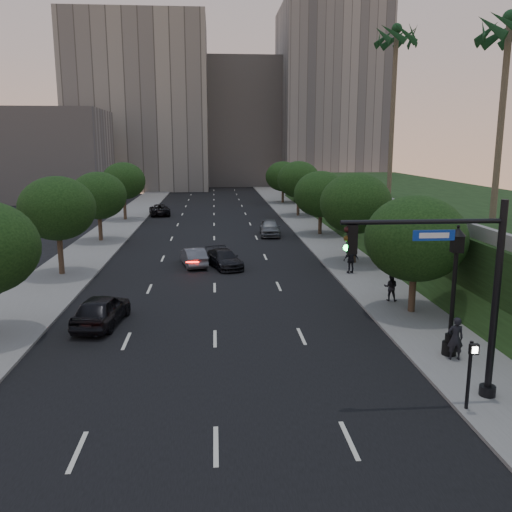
{
  "coord_description": "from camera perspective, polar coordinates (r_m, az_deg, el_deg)",
  "views": [
    {
      "loc": [
        0.07,
        -18.55,
        8.77
      ],
      "look_at": [
        1.98,
        6.26,
        3.6
      ],
      "focal_mm": 38.0,
      "sensor_mm": 36.0,
      "label": 1
    }
  ],
  "objects": [
    {
      "name": "road_surface",
      "position": [
        49.33,
        -4.42,
        1.47
      ],
      "size": [
        16.0,
        140.0,
        0.02
      ],
      "primitive_type": "cube",
      "color": "black",
      "rests_on": "ground"
    },
    {
      "name": "sidewalk_right",
      "position": [
        50.36,
        7.33,
        1.7
      ],
      "size": [
        4.5,
        140.0,
        0.15
      ],
      "primitive_type": "cube",
      "color": "slate",
      "rests_on": "ground"
    },
    {
      "name": "office_block_left",
      "position": [
        111.67,
        -12.07,
        15.2
      ],
      "size": [
        26.0,
        20.0,
        32.0
      ],
      "primitive_type": "cube",
      "color": "gray",
      "rests_on": "ground"
    },
    {
      "name": "tree_right_e",
      "position": [
        81.33,
        2.86,
        8.37
      ],
      "size": [
        5.2,
        5.2,
        6.24
      ],
      "color": "#38281C",
      "rests_on": "ground"
    },
    {
      "name": "palm_mid",
      "position": [
        37.5,
        25.11,
        20.75
      ],
      "size": [
        3.2,
        3.2,
        13.0
      ],
      "color": "#4C4233",
      "rests_on": "embankment"
    },
    {
      "name": "tree_right_c",
      "position": [
        52.77,
        6.83,
        6.49
      ],
      "size": [
        5.2,
        5.2,
        6.24
      ],
      "color": "#38281C",
      "rests_on": "ground"
    },
    {
      "name": "office_block_right",
      "position": [
        117.38,
        7.67,
        16.14
      ],
      "size": [
        20.0,
        22.0,
        36.0
      ],
      "primitive_type": "cube",
      "color": "gray",
      "rests_on": "ground"
    },
    {
      "name": "sedan_mid_left",
      "position": [
        39.74,
        -6.59,
        -0.08
      ],
      "size": [
        2.29,
        4.36,
        1.37
      ],
      "primitive_type": "imported",
      "rotation": [
        0.0,
        0.0,
        3.35
      ],
      "color": "#515259",
      "rests_on": "ground"
    },
    {
      "name": "sedan_near_right",
      "position": [
        39.02,
        -3.35,
        -0.3
      ],
      "size": [
        3.03,
        4.76,
        1.29
      ],
      "primitive_type": "imported",
      "rotation": [
        0.0,
        0.0,
        0.3
      ],
      "color": "black",
      "rests_on": "ground"
    },
    {
      "name": "office_block_mid",
      "position": [
        120.77,
        -1.64,
        13.74
      ],
      "size": [
        22.0,
        18.0,
        26.0
      ],
      "primitive_type": "cube",
      "color": "#A39C95",
      "rests_on": "ground"
    },
    {
      "name": "parapet_wall",
      "position": [
        48.65,
        11.71,
        6.28
      ],
      "size": [
        0.35,
        90.0,
        0.7
      ],
      "primitive_type": "cube",
      "color": "slate",
      "rests_on": "embankment"
    },
    {
      "name": "sedan_far_left",
      "position": [
        68.77,
        -10.13,
        4.82
      ],
      "size": [
        3.15,
        5.42,
        1.42
      ],
      "primitive_type": "imported",
      "rotation": [
        0.0,
        0.0,
        3.3
      ],
      "color": "black",
      "rests_on": "ground"
    },
    {
      "name": "tree_left_d",
      "position": [
        64.52,
        -13.77,
        7.68
      ],
      "size": [
        5.0,
        5.0,
        6.71
      ],
      "color": "#38281C",
      "rests_on": "ground"
    },
    {
      "name": "office_block_filler",
      "position": [
        92.32,
        -21.14,
        9.86
      ],
      "size": [
        18.0,
        16.0,
        14.0
      ],
      "primitive_type": "cube",
      "color": "#A39C95",
      "rests_on": "ground"
    },
    {
      "name": "tree_right_b",
      "position": [
        40.11,
        10.45,
        5.46
      ],
      "size": [
        5.2,
        5.2,
        6.74
      ],
      "color": "#38281C",
      "rests_on": "ground"
    },
    {
      "name": "street_lamp",
      "position": [
        23.55,
        20.03,
        -4.09
      ],
      "size": [
        0.64,
        0.64,
        5.62
      ],
      "color": "black",
      "rests_on": "ground"
    },
    {
      "name": "tree_left_b",
      "position": [
        38.22,
        -20.19,
        4.72
      ],
      "size": [
        5.0,
        5.0,
        6.71
      ],
      "color": "#38281C",
      "rests_on": "ground"
    },
    {
      "name": "sedan_near_left",
      "position": [
        27.69,
        -15.96,
        -5.48
      ],
      "size": [
        2.47,
        4.84,
        1.58
      ],
      "primitive_type": "imported",
      "rotation": [
        0.0,
        0.0,
        3.01
      ],
      "color": "black",
      "rests_on": "ground"
    },
    {
      "name": "sedan_far_right",
      "position": [
        52.53,
        1.46,
        3.01
      ],
      "size": [
        2.13,
        4.8,
        1.61
      ],
      "primitive_type": "imported",
      "rotation": [
        0.0,
        0.0,
        -0.05
      ],
      "color": "#5C6063",
      "rests_on": "ground"
    },
    {
      "name": "traffic_signal_mast",
      "position": [
        19.47,
        21.1,
        -4.24
      ],
      "size": [
        5.68,
        0.56,
        7.0
      ],
      "color": "black",
      "rests_on": "ground"
    },
    {
      "name": "palm_far",
      "position": [
        51.86,
        14.56,
        21.23
      ],
      "size": [
        3.2,
        3.2,
        15.5
      ],
      "color": "#4C4233",
      "rests_on": "embankment"
    },
    {
      "name": "tree_right_d",
      "position": [
        66.48,
        4.5,
        8.03
      ],
      "size": [
        5.2,
        5.2,
        6.74
      ],
      "color": "#38281C",
      "rests_on": "ground"
    },
    {
      "name": "embankment",
      "position": [
        51.9,
        20.67,
        3.48
      ],
      "size": [
        18.0,
        90.0,
        4.0
      ],
      "primitive_type": "cube",
      "color": "black",
      "rests_on": "ground"
    },
    {
      "name": "pedestrian_b",
      "position": [
        31.15,
        14.0,
        -3.19
      ],
      "size": [
        0.92,
        0.83,
        1.56
      ],
      "primitive_type": "imported",
      "rotation": [
        0.0,
        0.0,
        2.77
      ],
      "color": "black",
      "rests_on": "sidewalk_right"
    },
    {
      "name": "ground",
      "position": [
        20.51,
        -4.3,
        -13.6
      ],
      "size": [
        160.0,
        160.0,
        0.0
      ],
      "primitive_type": "plane",
      "color": "black",
      "rests_on": "ground"
    },
    {
      "name": "tree_right_a",
      "position": [
        28.84,
        16.44,
        1.78
      ],
      "size": [
        5.2,
        5.2,
        6.24
      ],
      "color": "#38281C",
      "rests_on": "ground"
    },
    {
      "name": "pedestrian_signal",
      "position": [
        19.33,
        21.63,
        -11.0
      ],
      "size": [
        0.3,
        0.33,
        2.5
      ],
      "color": "black",
      "rests_on": "ground"
    },
    {
      "name": "pedestrian_a",
      "position": [
        23.59,
        20.25,
        -8.14
      ],
      "size": [
        0.69,
        0.49,
        1.79
      ],
      "primitive_type": "imported",
      "rotation": [
        0.0,
        0.0,
        3.04
      ],
      "color": "black",
      "rests_on": "sidewalk_right"
    },
    {
      "name": "pedestrian_c",
      "position": [
        37.14,
        9.98,
        -0.4
      ],
      "size": [
        1.15,
        0.65,
        1.84
      ],
      "primitive_type": "imported",
      "rotation": [
        0.0,
        0.0,
        3.34
      ],
      "color": "black",
      "rests_on": "sidewalk_right"
    },
    {
      "name": "sidewalk_left",
      "position": [
        50.39,
        -16.16,
        1.33
      ],
      "size": [
        4.5,
        140.0,
        0.15
      ],
      "primitive_type": "cube",
      "color": "slate",
      "rests_on": "ground"
    },
    {
      "name": "tree_left_c",
      "position": [
        50.82,
        -16.26,
        6.12
      ],
      "size": [
        5.0,
        5.0,
        6.34
      ],
      "color": "#38281C",
      "rests_on": "ground"
    }
  ]
}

